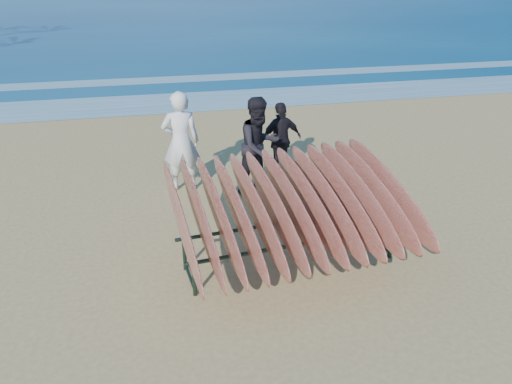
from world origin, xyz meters
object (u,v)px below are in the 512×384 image
surfboard_rack (292,205)px  person_dark_b (281,140)px  person_dark_a (259,146)px  person_white (181,142)px

surfboard_rack → person_dark_b: (0.77, 3.26, -0.18)m
surfboard_rack → person_dark_a: (0.16, 2.58, -0.03)m
person_dark_b → person_white: bearing=-4.2°
surfboard_rack → person_dark_b: size_ratio=2.22×
person_white → person_dark_a: size_ratio=1.05×
surfboard_rack → person_dark_b: 3.35m
person_white → surfboard_rack: bearing=114.5°
surfboard_rack → person_white: person_white is taller
person_white → person_dark_b: person_white is taller
surfboard_rack → person_white: 3.26m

